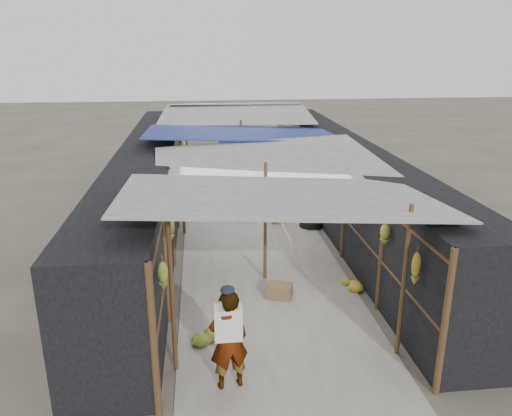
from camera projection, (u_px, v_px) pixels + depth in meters
name	position (u px, v px, depth m)	size (l,w,h in m)	color
ground	(289.00, 362.00, 8.04)	(80.00, 80.00, 0.00)	#6B6356
aisle_slab	(249.00, 224.00, 14.17)	(3.60, 16.00, 0.02)	#9E998E
stall_left	(150.00, 188.00, 13.53)	(1.40, 15.00, 2.30)	black
stall_right	(344.00, 183.00, 14.11)	(1.40, 15.00, 2.30)	black
crate_near	(280.00, 291.00, 10.03)	(0.48, 0.38, 0.29)	brown
crate_mid	(277.00, 216.00, 14.39)	(0.52, 0.42, 0.31)	brown
crate_back	(215.00, 184.00, 17.75)	(0.48, 0.39, 0.31)	brown
black_basin	(311.00, 224.00, 13.95)	(0.64, 0.64, 0.19)	black
vendor_elderly	(229.00, 340.00, 7.21)	(0.58, 0.38, 1.59)	white
shopper_blue	(218.00, 175.00, 16.15)	(0.81, 0.63, 1.67)	navy
vendor_seated	(280.00, 197.00, 15.01)	(0.66, 0.38, 1.02)	#4F4A44
market_canopy	(248.00, 138.00, 13.75)	(5.62, 15.20, 2.77)	brown
hanging_bananas	(252.00, 163.00, 13.96)	(3.94, 14.09, 0.81)	olive
floor_bananas	(232.00, 210.00, 14.94)	(3.62, 10.54, 0.34)	olive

